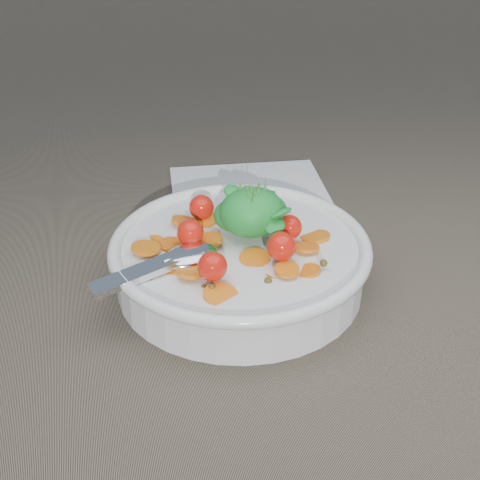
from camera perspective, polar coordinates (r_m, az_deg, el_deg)
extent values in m
plane|color=#786955|center=(0.65, -2.52, -3.45)|extent=(6.00, 6.00, 0.00)
cylinder|color=white|center=(0.63, 0.00, -2.18)|extent=(0.23, 0.23, 0.04)
torus|color=white|center=(0.62, 0.00, -0.45)|extent=(0.24, 0.24, 0.01)
cylinder|color=white|center=(0.64, 0.00, -3.64)|extent=(0.12, 0.12, 0.01)
cylinder|color=brown|center=(0.63, 0.00, -2.18)|extent=(0.21, 0.21, 0.03)
cylinder|color=orange|center=(0.67, 0.25, 3.18)|extent=(0.03, 0.03, 0.01)
cylinder|color=orange|center=(0.61, -3.31, -1.23)|extent=(0.04, 0.04, 0.01)
cylinder|color=orange|center=(0.58, 3.17, -3.03)|extent=(0.03, 0.03, 0.01)
cylinder|color=orange|center=(0.59, -5.94, -2.48)|extent=(0.03, 0.03, 0.01)
cylinder|color=orange|center=(0.55, -1.65, -4.75)|extent=(0.03, 0.03, 0.01)
cylinder|color=orange|center=(0.63, 6.40, 0.29)|extent=(0.03, 0.03, 0.01)
cylinder|color=orange|center=(0.61, 5.65, -0.63)|extent=(0.03, 0.03, 0.01)
cylinder|color=orange|center=(0.61, -8.04, -0.67)|extent=(0.04, 0.04, 0.01)
cylinder|color=orange|center=(0.63, -7.62, -0.38)|extent=(0.04, 0.04, 0.01)
cylinder|color=orange|center=(0.59, -3.91, -2.11)|extent=(0.03, 0.03, 0.00)
cylinder|color=orange|center=(0.65, -4.69, 1.56)|extent=(0.04, 0.04, 0.01)
cylinder|color=orange|center=(0.57, -4.31, -2.78)|extent=(0.03, 0.03, 0.01)
cylinder|color=orange|center=(0.65, -2.95, 1.84)|extent=(0.03, 0.03, 0.01)
cylinder|color=orange|center=(0.57, 4.02, -2.55)|extent=(0.03, 0.03, 0.00)
cylinder|color=orange|center=(0.60, 1.25, -1.63)|extent=(0.04, 0.04, 0.01)
cylinder|color=orange|center=(0.62, -5.53, -0.41)|extent=(0.04, 0.04, 0.01)
cylinder|color=orange|center=(0.58, 5.79, -2.70)|extent=(0.03, 0.03, 0.01)
cylinder|color=orange|center=(0.61, -2.63, -0.02)|extent=(0.03, 0.03, 0.01)
cylinder|color=orange|center=(0.59, -4.72, -1.39)|extent=(0.03, 0.03, 0.01)
sphere|color=#474217|center=(0.58, -2.91, -2.06)|extent=(0.01, 0.01, 0.01)
sphere|color=#474217|center=(0.66, -1.33, 2.23)|extent=(0.00, 0.00, 0.00)
sphere|color=#474217|center=(0.65, 1.76, 1.80)|extent=(0.01, 0.01, 0.01)
sphere|color=#474217|center=(0.59, -2.12, -1.87)|extent=(0.01, 0.01, 0.01)
sphere|color=#474217|center=(0.60, -2.23, -1.49)|extent=(0.01, 0.01, 0.01)
sphere|color=#474217|center=(0.56, -2.42, -4.03)|extent=(0.01, 0.01, 0.01)
sphere|color=#474217|center=(0.66, 2.86, 2.51)|extent=(0.01, 0.01, 0.01)
sphere|color=#474217|center=(0.58, -7.67, -3.34)|extent=(0.01, 0.01, 0.01)
sphere|color=#474217|center=(0.61, 2.93, -0.41)|extent=(0.01, 0.01, 0.01)
sphere|color=#474217|center=(0.58, 7.14, -1.97)|extent=(0.01, 0.01, 0.01)
sphere|color=#474217|center=(0.64, 4.52, 0.82)|extent=(0.01, 0.01, 0.01)
sphere|color=#474217|center=(0.64, -4.07, 1.58)|extent=(0.01, 0.01, 0.01)
sphere|color=#474217|center=(0.57, 2.42, -3.51)|extent=(0.01, 0.01, 0.01)
sphere|color=#474217|center=(0.56, -3.08, -4.08)|extent=(0.01, 0.01, 0.01)
sphere|color=red|center=(0.62, 4.26, 1.10)|extent=(0.02, 0.02, 0.02)
sphere|color=red|center=(0.66, 0.95, 3.36)|extent=(0.03, 0.03, 0.03)
sphere|color=red|center=(0.65, -3.31, 2.79)|extent=(0.02, 0.02, 0.02)
sphere|color=red|center=(0.61, -4.26, 0.66)|extent=(0.02, 0.02, 0.02)
sphere|color=red|center=(0.56, -2.37, -2.27)|extent=(0.03, 0.03, 0.03)
sphere|color=red|center=(0.58, 3.55, -0.55)|extent=(0.03, 0.03, 0.03)
ellipsoid|color=green|center=(0.61, 1.02, 2.39)|extent=(0.06, 0.05, 0.05)
ellipsoid|color=green|center=(0.62, -0.65, 2.11)|extent=(0.04, 0.04, 0.03)
ellipsoid|color=green|center=(0.61, 2.04, 3.05)|extent=(0.02, 0.02, 0.01)
ellipsoid|color=green|center=(0.61, 3.25, 3.05)|extent=(0.02, 0.03, 0.02)
ellipsoid|color=green|center=(0.63, 2.38, 3.91)|extent=(0.02, 0.02, 0.02)
ellipsoid|color=green|center=(0.63, -0.40, 3.48)|extent=(0.02, 0.02, 0.01)
ellipsoid|color=green|center=(0.63, 1.92, 3.26)|extent=(0.02, 0.02, 0.02)
ellipsoid|color=green|center=(0.61, 1.71, 3.24)|extent=(0.02, 0.02, 0.01)
ellipsoid|color=green|center=(0.60, 1.29, 3.63)|extent=(0.02, 0.02, 0.02)
ellipsoid|color=green|center=(0.61, 0.66, 3.96)|extent=(0.03, 0.03, 0.02)
ellipsoid|color=green|center=(0.62, 1.47, 3.08)|extent=(0.03, 0.03, 0.02)
ellipsoid|color=green|center=(0.62, 0.85, 3.53)|extent=(0.03, 0.03, 0.02)
ellipsoid|color=green|center=(0.63, 0.80, 3.12)|extent=(0.02, 0.02, 0.01)
ellipsoid|color=green|center=(0.60, 2.85, 1.10)|extent=(0.02, 0.02, 0.02)
ellipsoid|color=green|center=(0.61, 0.73, 3.73)|extent=(0.03, 0.03, 0.02)
ellipsoid|color=green|center=(0.60, 0.34, 3.35)|extent=(0.02, 0.02, 0.01)
ellipsoid|color=green|center=(0.61, 0.30, 3.70)|extent=(0.03, 0.03, 0.02)
ellipsoid|color=green|center=(0.61, 0.90, 2.99)|extent=(0.02, 0.02, 0.02)
ellipsoid|color=green|center=(0.61, 1.10, 3.08)|extent=(0.02, 0.02, 0.01)
ellipsoid|color=green|center=(0.61, -0.24, 3.22)|extent=(0.03, 0.03, 0.02)
ellipsoid|color=green|center=(0.62, -0.54, 3.54)|extent=(0.02, 0.02, 0.02)
ellipsoid|color=green|center=(0.61, 2.36, 3.26)|extent=(0.03, 0.03, 0.02)
ellipsoid|color=green|center=(0.60, 3.42, 2.27)|extent=(0.03, 0.03, 0.02)
ellipsoid|color=green|center=(0.60, 2.94, 1.28)|extent=(0.03, 0.03, 0.02)
ellipsoid|color=green|center=(0.62, -0.62, 4.14)|extent=(0.02, 0.02, 0.02)
ellipsoid|color=green|center=(0.61, 0.60, 2.79)|extent=(0.03, 0.02, 0.02)
ellipsoid|color=green|center=(0.62, -0.85, 2.85)|extent=(0.03, 0.03, 0.02)
cylinder|color=#4C8C33|center=(0.61, -0.03, 3.33)|extent=(0.00, 0.01, 0.04)
cylinder|color=#4C8C33|center=(0.60, 1.18, 2.83)|extent=(0.01, 0.00, 0.04)
cylinder|color=#4C8C33|center=(0.60, 0.75, 2.69)|extent=(0.01, 0.01, 0.04)
cylinder|color=#4C8C33|center=(0.60, 0.94, 2.87)|extent=(0.01, 0.00, 0.04)
cylinder|color=#4C8C33|center=(0.61, 1.99, 3.42)|extent=(0.01, 0.01, 0.04)
cylinder|color=#4C8C33|center=(0.60, 1.21, 2.91)|extent=(0.01, 0.01, 0.04)
cylinder|color=#4C8C33|center=(0.61, 1.25, 3.56)|extent=(0.01, 0.01, 0.04)
ellipsoid|color=silver|center=(0.59, -4.24, -1.36)|extent=(0.06, 0.05, 0.02)
cube|color=silver|center=(0.58, -7.93, -2.56)|extent=(0.10, 0.05, 0.02)
cylinder|color=silver|center=(0.59, -5.70, -1.75)|extent=(0.02, 0.01, 0.01)
cube|color=white|center=(0.80, 0.83, 3.96)|extent=(0.20, 0.18, 0.01)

